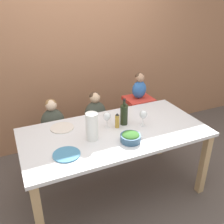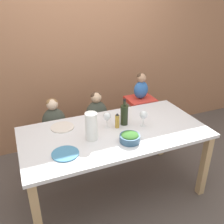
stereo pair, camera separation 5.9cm
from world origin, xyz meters
The scene contains 17 objects.
ground_plane centered at (0.00, 0.00, 0.00)m, with size 14.00×14.00×0.00m, color #564C47.
wall_back centered at (0.00, 1.24, 1.35)m, with size 10.00×0.06×2.70m.
dining_table centered at (0.00, 0.00, 0.68)m, with size 1.85×0.93×0.78m.
chair_far_left centered at (-0.49, 0.69, 0.40)m, with size 0.42×0.38×0.48m.
chair_far_center centered at (0.05, 0.69, 0.40)m, with size 0.42×0.38×0.48m.
chair_right_highchair centered at (0.67, 0.69, 0.58)m, with size 0.36×0.32×0.76m.
person_child_left centered at (-0.49, 0.69, 0.68)m, with size 0.28×0.19×0.46m.
person_child_center centered at (0.05, 0.69, 0.68)m, with size 0.28×0.19×0.46m.
person_baby_right centered at (0.67, 0.69, 0.93)m, with size 0.20×0.13×0.34m.
wine_bottle centered at (0.15, 0.09, 0.89)m, with size 0.08×0.08×0.29m.
paper_towel_roll centered at (-0.26, -0.05, 0.91)m, with size 0.11×0.11×0.27m.
wine_glass_near centered at (0.32, -0.01, 0.90)m, with size 0.08×0.08×0.17m.
wine_glass_far centered at (-0.04, 0.10, 0.90)m, with size 0.08×0.08×0.17m.
salad_bowl_large centered at (0.05, -0.23, 0.82)m, with size 0.19×0.19×0.09m.
dinner_plate_front_left centered at (-0.55, -0.20, 0.78)m, with size 0.24×0.24×0.01m.
dinner_plate_back_left centered at (-0.47, 0.27, 0.78)m, with size 0.24×0.24×0.01m.
condiment_bottle_hot_sauce centered at (0.05, 0.06, 0.85)m, with size 0.04×0.04×0.16m.
Camera 2 is at (-0.86, -1.98, 2.04)m, focal length 40.00 mm.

